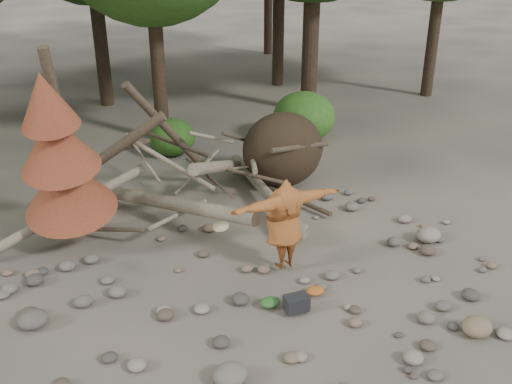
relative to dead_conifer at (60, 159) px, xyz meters
name	(u,v)px	position (x,y,z in m)	size (l,w,h in m)	color
ground	(280,291)	(3.12, -3.37, -2.11)	(120.00, 120.00, 0.00)	#514C44
deadfall_pile	(265,155)	(5.13, 0.87, -1.16)	(8.55, 5.24, 3.30)	#332619
dead_conifer	(60,159)	(0.00, 0.00, 0.00)	(2.06, 2.16, 4.35)	#4C3F30
bush_mid	(172,137)	(3.92, 4.43, -1.55)	(1.40, 1.40, 1.12)	#2F601B
bush_right	(304,117)	(8.12, 3.63, -1.31)	(2.00, 2.00, 1.60)	#3A7223
frisbee_thrower	(284,224)	(3.57, -2.72, -1.08)	(2.97, 1.12, 1.90)	#9B5223
backpack	(296,306)	(3.03, -4.08, -1.97)	(0.43, 0.28, 0.28)	black
cloth_green	(270,304)	(2.69, -3.73, -2.04)	(0.37, 0.31, 0.14)	#2C6026
cloth_orange	(315,293)	(3.62, -3.81, -2.05)	(0.34, 0.28, 0.12)	#B1581E
boulder_front_left	(230,375)	(1.23, -5.10, -1.95)	(0.52, 0.47, 0.31)	slate
boulder_front_right	(477,327)	(5.39, -6.05, -1.95)	(0.53, 0.47, 0.32)	#826B51
boulder_mid_right	(428,235)	(6.95, -3.27, -1.95)	(0.55, 0.50, 0.33)	gray
boulder_mid_left	(33,319)	(-1.17, -2.28, -1.96)	(0.52, 0.47, 0.31)	#5C534D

